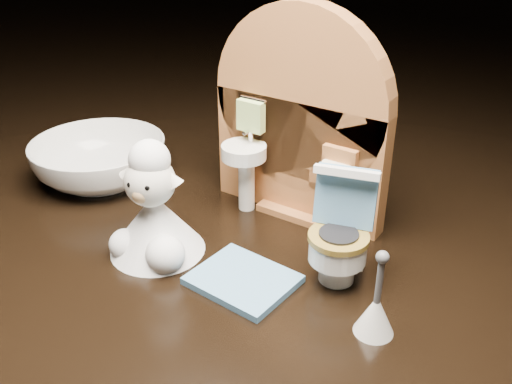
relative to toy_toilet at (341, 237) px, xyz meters
The scene contains 6 objects.
backdrop_panel 0.09m from the toy_toilet, 139.67° to the left, with size 0.13×0.05×0.15m.
toy_toilet is the anchor object (origin of this frame).
bath_mat 0.06m from the toy_toilet, 136.22° to the right, with size 0.06×0.05×0.00m, color #5990BC.
toilet_brush 0.06m from the toy_toilet, 43.27° to the right, with size 0.02×0.02×0.05m.
plush_lamb 0.12m from the toy_toilet, 157.70° to the right, with size 0.06×0.06×0.08m.
ceramic_bowl 0.22m from the toy_toilet, behind, with size 0.11×0.11×0.03m, color white.
Camera 1 is at (0.18, -0.26, 0.21)m, focal length 40.00 mm.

